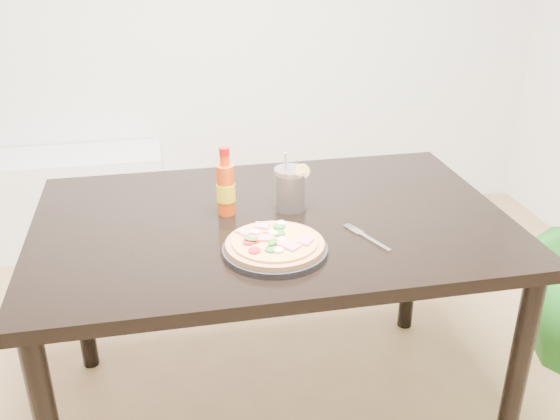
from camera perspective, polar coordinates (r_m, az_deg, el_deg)
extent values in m
cube|color=black|center=(1.87, -0.73, -1.25)|extent=(1.40, 0.90, 0.04)
cylinder|color=black|center=(1.98, 20.78, -14.28)|extent=(0.06, 0.06, 0.71)
cylinder|color=black|center=(2.39, -17.89, -6.55)|extent=(0.06, 0.06, 0.71)
cylinder|color=black|center=(2.55, 11.94, -3.70)|extent=(0.06, 0.06, 0.71)
cylinder|color=black|center=(1.66, -0.47, -3.66)|extent=(0.28, 0.28, 0.02)
cylinder|color=tan|center=(1.66, -0.47, -3.20)|extent=(0.26, 0.26, 0.01)
cylinder|color=#DDC060|center=(1.65, -0.47, -2.88)|extent=(0.23, 0.23, 0.01)
cube|color=pink|center=(1.69, -3.26, -1.99)|extent=(0.05, 0.05, 0.01)
cube|color=pink|center=(1.72, -1.66, -1.44)|extent=(0.05, 0.05, 0.01)
cube|color=pink|center=(1.64, 2.30, -2.85)|extent=(0.05, 0.05, 0.01)
cube|color=pink|center=(1.63, 0.19, -2.99)|extent=(0.05, 0.05, 0.01)
cube|color=pink|center=(1.65, -1.29, -2.58)|extent=(0.05, 0.04, 0.01)
cube|color=pink|center=(1.61, 1.15, -3.36)|extent=(0.05, 0.05, 0.01)
cylinder|color=red|center=(1.59, -2.35, -3.74)|extent=(0.03, 0.03, 0.01)
cylinder|color=red|center=(1.64, -2.87, -2.95)|extent=(0.03, 0.03, 0.01)
cylinder|color=red|center=(1.67, -1.28, -2.36)|extent=(0.03, 0.03, 0.01)
cylinder|color=red|center=(1.65, -2.37, -2.77)|extent=(0.03, 0.03, 0.01)
cylinder|color=#317226|center=(1.72, -0.09, -1.52)|extent=(0.03, 0.03, 0.01)
cylinder|color=#317226|center=(1.60, -0.80, -3.62)|extent=(0.03, 0.03, 0.01)
cylinder|color=#317226|center=(1.68, -0.09, -2.14)|extent=(0.03, 0.03, 0.01)
ellipsoid|color=white|center=(1.69, -2.26, -1.99)|extent=(0.03, 0.03, 0.01)
ellipsoid|color=white|center=(1.65, -2.59, -2.74)|extent=(0.03, 0.03, 0.01)
ellipsoid|color=white|center=(1.68, -0.62, -2.12)|extent=(0.03, 0.03, 0.01)
ellipsoid|color=white|center=(1.73, 0.10, -1.20)|extent=(0.03, 0.03, 0.01)
ellipsoid|color=white|center=(1.59, -0.14, -3.67)|extent=(0.03, 0.03, 0.01)
ellipsoid|color=white|center=(1.65, 0.22, -2.70)|extent=(0.03, 0.03, 0.01)
ellipsoid|color=#30741B|center=(1.64, -2.74, -2.61)|extent=(0.05, 0.04, 0.00)
ellipsoid|color=#30741B|center=(1.62, -0.70, -2.93)|extent=(0.04, 0.05, 0.00)
cylinder|color=#DC450C|center=(1.86, -4.97, 1.85)|extent=(0.07, 0.07, 0.16)
cylinder|color=yellow|center=(1.86, -4.96, 1.63)|extent=(0.06, 0.06, 0.06)
cylinder|color=#DC450C|center=(1.82, -5.08, 4.57)|extent=(0.03, 0.03, 0.03)
cylinder|color=red|center=(1.81, -5.11, 5.39)|extent=(0.03, 0.03, 0.02)
cylinder|color=black|center=(1.90, 0.96, 1.73)|extent=(0.09, 0.09, 0.11)
cylinder|color=silver|center=(1.89, 0.96, 1.96)|extent=(0.10, 0.10, 0.13)
cylinder|color=#F2E059|center=(1.86, 2.08, 3.57)|extent=(0.04, 0.01, 0.04)
cylinder|color=#B2B2B7|center=(1.89, 0.61, 3.11)|extent=(0.03, 0.06, 0.17)
cube|color=silver|center=(1.73, 8.69, -2.93)|extent=(0.06, 0.12, 0.00)
cube|color=silver|center=(1.79, 7.00, -1.93)|extent=(0.04, 0.05, 0.00)
cube|color=silver|center=(1.80, 6.12, -1.60)|extent=(0.01, 0.03, 0.00)
cube|color=silver|center=(1.81, 6.26, -1.55)|extent=(0.01, 0.03, 0.00)
cube|color=silver|center=(1.81, 6.41, -1.51)|extent=(0.01, 0.03, 0.00)
cube|color=silver|center=(1.81, 6.56, -1.46)|extent=(0.01, 0.03, 0.00)
cube|color=white|center=(3.40, -22.41, 0.44)|extent=(1.40, 0.34, 0.50)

